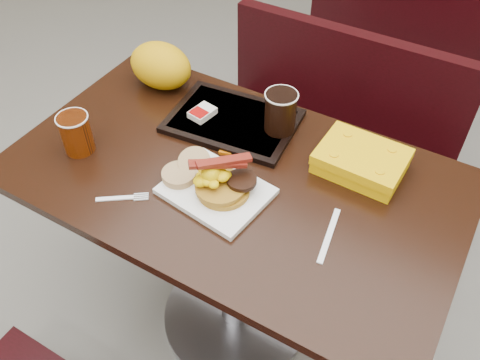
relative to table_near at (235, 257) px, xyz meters
The scene contains 21 objects.
floor 0.38m from the table_near, ahead, with size 6.00×7.00×0.01m, color gray.
table_near is the anchor object (origin of this frame).
bench_near_n 0.70m from the table_near, 90.00° to the left, with size 1.00×0.46×0.72m, color black, non-canonical shape.
bench_far_s 1.90m from the table_near, 90.00° to the left, with size 1.00×0.46×0.72m, color black, non-canonical shape.
platter 0.39m from the table_near, 91.97° to the right, with size 0.26×0.20×0.02m, color white.
pancake_stack 0.41m from the table_near, 77.01° to the right, with size 0.13×0.13×0.03m, color #AA731C.
sausage_patty 0.43m from the table_near, 43.57° to the right, with size 0.08×0.08×0.01m, color black.
scrambled_eggs 0.45m from the table_near, 98.05° to the right, with size 0.09×0.08×0.05m, color yellow.
bacon_strips 0.48m from the table_near, 92.65° to the right, with size 0.14×0.06×0.01m, color #4B0508, non-canonical shape.
muffin_bottom 0.43m from the table_near, 137.83° to the right, with size 0.09×0.09×0.02m, color tan.
muffin_top 0.42m from the table_near, 152.13° to the right, with size 0.09×0.09×0.02m, color tan.
coffee_cup_near 0.62m from the table_near, 162.40° to the right, with size 0.08×0.08×0.11m, color #7C2904.
fork 0.49m from the table_near, 132.87° to the right, with size 0.13×0.02×0.00m, color white, non-canonical shape.
knife 0.49m from the table_near, 12.36° to the right, with size 0.17×0.01×0.00m, color white.
condiment_syrup 0.39m from the table_near, 135.08° to the left, with size 0.04×0.03×0.01m, color #BB5508.
condiment_ketchup 0.38m from the table_near, 65.56° to the left, with size 0.04×0.03×0.01m, color #8C0504.
tray 0.44m from the table_near, 121.47° to the left, with size 0.36×0.26×0.02m, color black.
hashbrown_sleeve_left 0.47m from the table_near, 142.86° to the left, with size 0.05×0.07×0.02m, color silver.
coffee_cup_far 0.50m from the table_near, 82.19° to the left, with size 0.09×0.09×0.12m, color black.
clamshell 0.53m from the table_near, 33.11° to the left, with size 0.22×0.17×0.06m, color #EAAE03.
paper_bag 0.64m from the table_near, 149.89° to the left, with size 0.20×0.15×0.14m, color #CD9C06.
Camera 1 is at (0.50, -0.83, 1.71)m, focal length 38.46 mm.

